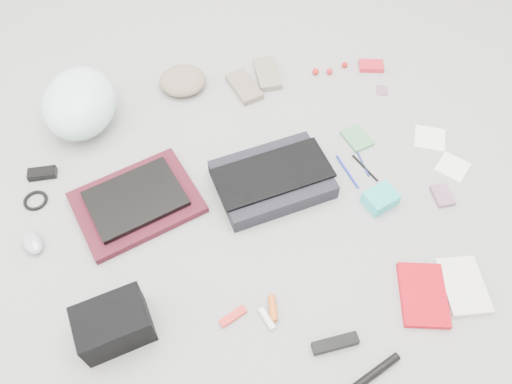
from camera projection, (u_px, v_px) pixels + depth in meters
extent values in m
plane|color=gray|center=(256.00, 200.00, 1.75)|extent=(4.00, 4.00, 0.00)
cube|color=black|center=(272.00, 180.00, 1.76)|extent=(0.42, 0.33, 0.06)
cube|color=black|center=(273.00, 173.00, 1.72)|extent=(0.43, 0.24, 0.01)
cube|color=#43101B|center=(137.00, 203.00, 1.72)|extent=(0.48, 0.41, 0.03)
cube|color=black|center=(135.00, 199.00, 1.70)|extent=(0.36, 0.31, 0.02)
ellipsoid|color=#C2F4EA|center=(80.00, 103.00, 1.87)|extent=(0.33, 0.38, 0.20)
ellipsoid|color=#806C59|center=(183.00, 80.00, 2.04)|extent=(0.21, 0.20, 0.07)
cube|color=#7A685E|center=(244.00, 87.00, 2.04)|extent=(0.13, 0.19, 0.03)
cube|color=gray|center=(267.00, 74.00, 2.09)|extent=(0.10, 0.18, 0.03)
cube|color=black|center=(42.00, 173.00, 1.79)|extent=(0.10, 0.05, 0.03)
torus|color=black|center=(35.00, 200.00, 1.74)|extent=(0.09, 0.09, 0.01)
ellipsoid|color=#9997A5|center=(32.00, 242.00, 1.63)|extent=(0.09, 0.12, 0.04)
cube|color=black|center=(114.00, 324.00, 1.43)|extent=(0.23, 0.18, 0.13)
cube|color=red|center=(233.00, 317.00, 1.50)|extent=(0.09, 0.06, 0.01)
cylinder|color=white|center=(267.00, 319.00, 1.49)|extent=(0.04, 0.07, 0.02)
cylinder|color=#C55119|center=(273.00, 308.00, 1.51)|extent=(0.03, 0.08, 0.02)
cube|color=black|center=(335.00, 343.00, 1.45)|extent=(0.14, 0.04, 0.03)
cylinder|color=black|center=(362.00, 382.00, 1.39)|extent=(0.26, 0.11, 0.02)
cube|color=red|center=(423.00, 295.00, 1.54)|extent=(0.19, 0.24, 0.02)
cube|color=beige|center=(463.00, 286.00, 1.55)|extent=(0.15, 0.21, 0.02)
cube|color=#437D4F|center=(357.00, 138.00, 1.90)|extent=(0.11, 0.13, 0.01)
cylinder|color=#1726A1|center=(347.00, 172.00, 1.81)|extent=(0.04, 0.16, 0.01)
cylinder|color=black|center=(365.00, 168.00, 1.82)|extent=(0.06, 0.14, 0.01)
cylinder|color=navy|center=(363.00, 163.00, 1.83)|extent=(0.01, 0.12, 0.01)
cube|color=#26BEBE|center=(380.00, 199.00, 1.72)|extent=(0.13, 0.11, 0.05)
cube|color=#845877|center=(442.00, 196.00, 1.75)|extent=(0.06, 0.09, 0.02)
cube|color=white|center=(430.00, 138.00, 1.90)|extent=(0.15, 0.15, 0.01)
cube|color=white|center=(453.00, 167.00, 1.82)|extent=(0.15, 0.15, 0.01)
sphere|color=red|center=(315.00, 71.00, 2.09)|extent=(0.04, 0.04, 0.03)
sphere|color=red|center=(330.00, 71.00, 2.09)|extent=(0.03, 0.03, 0.03)
sphere|color=#A9110E|center=(345.00, 65.00, 2.12)|extent=(0.03, 0.03, 0.03)
cube|color=red|center=(371.00, 66.00, 2.12)|extent=(0.11, 0.09, 0.02)
cube|color=#7E526E|center=(382.00, 90.00, 2.05)|extent=(0.06, 0.07, 0.00)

